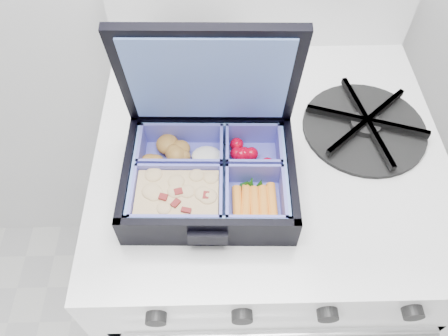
{
  "coord_description": "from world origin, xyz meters",
  "views": [
    {
      "loc": [
        -0.31,
        1.24,
        1.37
      ],
      "look_at": [
        -0.31,
        1.61,
        0.87
      ],
      "focal_mm": 35.0,
      "sensor_mm": 36.0,
      "label": 1
    }
  ],
  "objects_px": {
    "fork": "(230,116)",
    "stove": "(254,248)",
    "bento_box": "(210,177)",
    "burner_grate": "(366,123)"
  },
  "relations": [
    {
      "from": "burner_grate",
      "to": "stove",
      "type": "bearing_deg",
      "value": -177.2
    },
    {
      "from": "stove",
      "to": "fork",
      "type": "xyz_separation_m",
      "value": [
        -0.06,
        0.04,
        0.42
      ]
    },
    {
      "from": "bento_box",
      "to": "fork",
      "type": "distance_m",
      "value": 0.15
    },
    {
      "from": "bento_box",
      "to": "fork",
      "type": "bearing_deg",
      "value": 78.44
    },
    {
      "from": "stove",
      "to": "fork",
      "type": "bearing_deg",
      "value": 147.28
    },
    {
      "from": "stove",
      "to": "fork",
      "type": "height_order",
      "value": "fork"
    },
    {
      "from": "stove",
      "to": "burner_grate",
      "type": "bearing_deg",
      "value": 2.8
    },
    {
      "from": "fork",
      "to": "stove",
      "type": "bearing_deg",
      "value": -11.81
    },
    {
      "from": "bento_box",
      "to": "burner_grate",
      "type": "relative_size",
      "value": 1.2
    },
    {
      "from": "bento_box",
      "to": "burner_grate",
      "type": "height_order",
      "value": "bento_box"
    }
  ]
}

